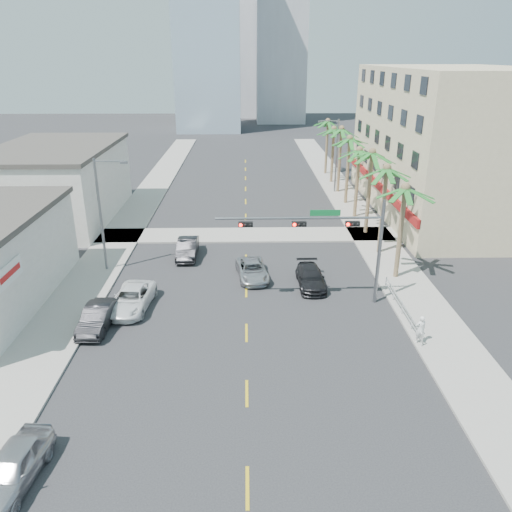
{
  "coord_description": "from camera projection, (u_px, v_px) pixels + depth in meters",
  "views": [
    {
      "loc": [
        0.03,
        -23.05,
        16.1
      ],
      "look_at": [
        0.68,
        8.13,
        3.5
      ],
      "focal_mm": 35.0,
      "sensor_mm": 36.0,
      "label": 1
    }
  ],
  "objects": [
    {
      "name": "sidewalk_cross",
      "position": [
        246.0,
        235.0,
        47.76
      ],
      "size": [
        80.0,
        4.0,
        0.15
      ],
      "primitive_type": "cube",
      "color": "gray",
      "rests_on": "ground"
    },
    {
      "name": "streetlight_left",
      "position": [
        103.0,
        210.0,
        38.27
      ],
      "size": [
        2.55,
        0.25,
        9.0
      ],
      "color": "slate",
      "rests_on": "ground"
    },
    {
      "name": "car_parked_near",
      "position": [
        13.0,
        467.0,
        19.96
      ],
      "size": [
        2.26,
        4.68,
        1.54
      ],
      "primitive_type": "imported",
      "rotation": [
        0.0,
        0.0,
        -0.1
      ],
      "color": "#B5B4B9",
      "rests_on": "ground"
    },
    {
      "name": "building_left_far",
      "position": [
        57.0,
        185.0,
        51.63
      ],
      "size": [
        11.0,
        18.0,
        7.2
      ],
      "primitive_type": "cube",
      "color": "beige",
      "rests_on": "ground"
    },
    {
      "name": "car_lane_center",
      "position": [
        252.0,
        270.0,
        38.51
      ],
      "size": [
        2.78,
        4.99,
        1.32
      ],
      "primitive_type": "imported",
      "rotation": [
        0.0,
        0.0,
        0.13
      ],
      "color": "#B2B2B7",
      "rests_on": "ground"
    },
    {
      "name": "tower_far_center",
      "position": [
        233.0,
        35.0,
        135.34
      ],
      "size": [
        16.0,
        16.0,
        42.0
      ],
      "primitive_type": "cube",
      "color": "#ADADB2",
      "rests_on": "ground"
    },
    {
      "name": "palm_tree_3",
      "position": [
        359.0,
        151.0,
        50.55
      ],
      "size": [
        4.8,
        4.8,
        7.8
      ],
      "color": "brown",
      "rests_on": "ground"
    },
    {
      "name": "car_lane_right",
      "position": [
        311.0,
        278.0,
        37.17
      ],
      "size": [
        2.02,
        4.77,
        1.37
      ],
      "primitive_type": "imported",
      "rotation": [
        0.0,
        0.0,
        0.02
      ],
      "color": "black",
      "rests_on": "ground"
    },
    {
      "name": "car_parked_mid",
      "position": [
        97.0,
        317.0,
        31.41
      ],
      "size": [
        1.7,
        4.52,
        1.47
      ],
      "primitive_type": "imported",
      "rotation": [
        0.0,
        0.0,
        -0.03
      ],
      "color": "black",
      "rests_on": "ground"
    },
    {
      "name": "streetlight_right",
      "position": [
        335.0,
        152.0,
        60.94
      ],
      "size": [
        2.55,
        0.25,
        9.0
      ],
      "color": "slate",
      "rests_on": "ground"
    },
    {
      "name": "pedestrian",
      "position": [
        420.0,
        329.0,
        29.48
      ],
      "size": [
        0.71,
        0.53,
        1.77
      ],
      "primitive_type": "imported",
      "rotation": [
        0.0,
        0.0,
        3.32
      ],
      "color": "white",
      "rests_on": "sidewalk_right"
    },
    {
      "name": "sidewalk_right",
      "position": [
        375.0,
        241.0,
        46.14
      ],
      "size": [
        4.0,
        120.0,
        0.15
      ],
      "primitive_type": "cube",
      "color": "gray",
      "rests_on": "ground"
    },
    {
      "name": "palm_tree_1",
      "position": [
        387.0,
        169.0,
        40.78
      ],
      "size": [
        4.8,
        4.8,
        8.16
      ],
      "color": "brown",
      "rests_on": "ground"
    },
    {
      "name": "palm_tree_0",
      "position": [
        405.0,
        189.0,
        36.09
      ],
      "size": [
        4.8,
        4.8,
        7.8
      ],
      "color": "brown",
      "rests_on": "ground"
    },
    {
      "name": "traffic_signal_mast",
      "position": [
        333.0,
        235.0,
        32.99
      ],
      "size": [
        11.12,
        0.54,
        7.2
      ],
      "color": "slate",
      "rests_on": "ground"
    },
    {
      "name": "ground",
      "position": [
        247.0,
        370.0,
        27.4
      ],
      "size": [
        260.0,
        260.0,
        0.0
      ],
      "primitive_type": "plane",
      "color": "#262628",
      "rests_on": "ground"
    },
    {
      "name": "palm_tree_7",
      "position": [
        328.0,
        122.0,
        69.7
      ],
      "size": [
        4.8,
        4.8,
        8.16
      ],
      "color": "brown",
      "rests_on": "ground"
    },
    {
      "name": "palm_tree_5",
      "position": [
        341.0,
        129.0,
        59.93
      ],
      "size": [
        4.8,
        4.8,
        8.52
      ],
      "color": "brown",
      "rests_on": "ground"
    },
    {
      "name": "palm_tree_4",
      "position": [
        350.0,
        139.0,
        55.24
      ],
      "size": [
        4.8,
        4.8,
        8.16
      ],
      "color": "brown",
      "rests_on": "ground"
    },
    {
      "name": "guardrail",
      "position": [
        402.0,
        307.0,
        32.91
      ],
      "size": [
        0.08,
        8.08,
        1.0
      ],
      "color": "silver",
      "rests_on": "ground"
    },
    {
      "name": "car_parked_far",
      "position": [
        131.0,
        299.0,
        33.83
      ],
      "size": [
        2.9,
        5.45,
        1.46
      ],
      "primitive_type": "imported",
      "rotation": [
        0.0,
        0.0,
        -0.09
      ],
      "color": "white",
      "rests_on": "ground"
    },
    {
      "name": "palm_tree_2",
      "position": [
        372.0,
        153.0,
        45.47
      ],
      "size": [
        4.8,
        4.8,
        8.52
      ],
      "color": "brown",
      "rests_on": "ground"
    },
    {
      "name": "car_lane_left",
      "position": [
        187.0,
        248.0,
        42.55
      ],
      "size": [
        1.67,
        4.69,
        1.54
      ],
      "primitive_type": "imported",
      "rotation": [
        0.0,
        0.0,
        0.01
      ],
      "color": "black",
      "rests_on": "ground"
    },
    {
      "name": "building_right",
      "position": [
        452.0,
        142.0,
        52.83
      ],
      "size": [
        15.25,
        28.0,
        15.0
      ],
      "color": "#C4B18A",
      "rests_on": "ground"
    },
    {
      "name": "tower_far_left",
      "position": [
        207.0,
        15.0,
        106.31
      ],
      "size": [
        14.0,
        14.0,
        48.0
      ],
      "primitive_type": "cube",
      "color": "#99B2C6",
      "rests_on": "ground"
    },
    {
      "name": "sidewalk_left",
      "position": [
        115.0,
        243.0,
        45.68
      ],
      "size": [
        4.0,
        120.0,
        0.15
      ],
      "primitive_type": "cube",
      "color": "gray",
      "rests_on": "ground"
    },
    {
      "name": "palm_tree_6",
      "position": [
        334.0,
        129.0,
        65.02
      ],
      "size": [
        4.8,
        4.8,
        7.8
      ],
      "color": "brown",
      "rests_on": "ground"
    }
  ]
}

